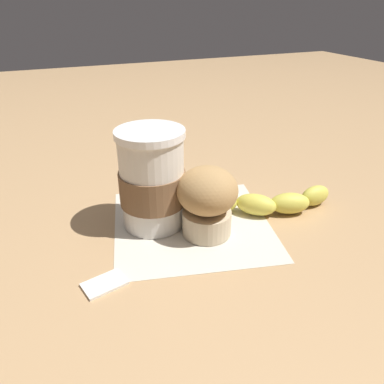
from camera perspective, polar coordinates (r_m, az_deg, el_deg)
The scene contains 6 objects.
ground_plane at distance 0.57m, azimuth 0.00°, elevation -4.91°, with size 3.00×3.00×0.00m, color tan.
paper_napkin at distance 0.57m, azimuth 0.00°, elevation -4.85°, with size 0.23×0.23×0.00m, color beige.
coffee_cup at distance 0.54m, azimuth -6.07°, elevation 1.71°, with size 0.10×0.10×0.15m.
muffin at distance 0.52m, azimuth 2.34°, elevation -1.09°, with size 0.09×0.09×0.10m.
banana at distance 0.61m, azimuth 11.99°, elevation -1.37°, with size 0.20×0.11×0.03m.
sugar_packet at distance 0.47m, azimuth -13.23°, elevation -13.31°, with size 0.05×0.03×0.01m, color white.
Camera 1 is at (-0.18, -0.44, 0.31)m, focal length 35.00 mm.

